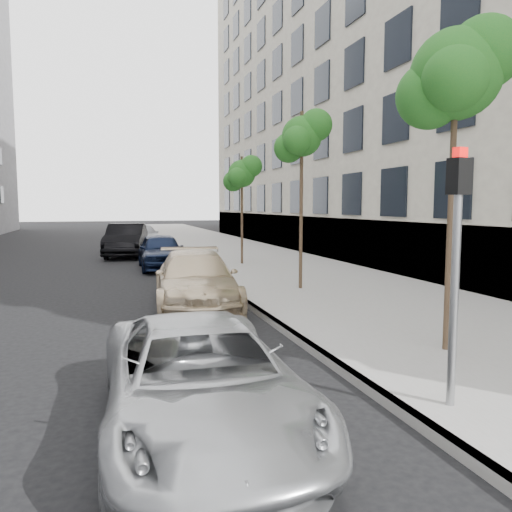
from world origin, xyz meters
name	(u,v)px	position (x,y,z in m)	size (l,w,h in m)	color
ground	(301,416)	(0.00, 0.00, 0.00)	(160.00, 160.00, 0.00)	black
sidewalk	(218,247)	(4.30, 24.00, 0.07)	(6.40, 72.00, 0.14)	gray
curb	(166,248)	(1.18, 24.00, 0.07)	(0.15, 72.00, 0.14)	#9E9B93
tree_near	(457,75)	(3.23, 1.50, 4.61)	(1.76, 1.56, 5.35)	#38281C
tree_mid	(303,137)	(3.23, 8.00, 4.47)	(1.54, 1.34, 5.10)	#38281C
tree_far	(242,174)	(3.23, 14.50, 3.82)	(1.52, 1.32, 4.44)	#38281C
signal_pole	(456,247)	(1.73, -0.50, 2.06)	(0.27, 0.22, 3.06)	#939699
minivan	(201,380)	(-1.25, -0.10, 0.62)	(2.06, 4.46, 1.24)	#AAACAF
suv	(196,280)	(-0.10, 6.71, 0.70)	(1.95, 4.80, 1.39)	#CDB692
sedan_blue	(161,251)	(-0.10, 14.76, 0.72)	(1.69, 4.20, 1.43)	black
sedan_black	(126,240)	(-1.22, 20.30, 0.82)	(1.73, 4.97, 1.64)	black
sedan_rear	(142,236)	(-0.10, 25.73, 0.68)	(1.91, 4.70, 1.36)	#9EA0A6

